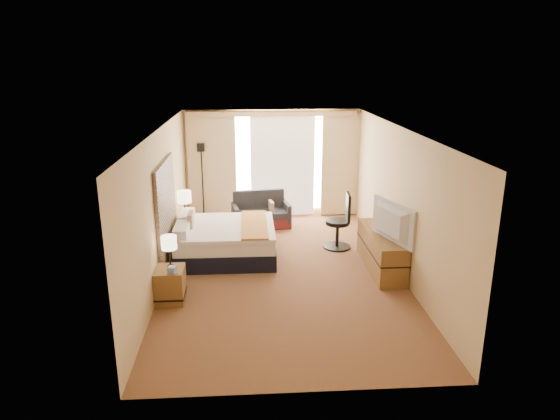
{
  "coord_description": "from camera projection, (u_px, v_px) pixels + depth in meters",
  "views": [
    {
      "loc": [
        -0.6,
        -8.43,
        3.72
      ],
      "look_at": [
        -0.01,
        0.4,
        1.05
      ],
      "focal_mm": 32.0,
      "sensor_mm": 36.0,
      "label": 1
    }
  ],
  "objects": [
    {
      "name": "tissue_box",
      "position": [
        172.0,
        270.0,
        7.72
      ],
      "size": [
        0.15,
        0.15,
        0.11
      ],
      "primitive_type": "cube",
      "rotation": [
        0.0,
        0.0,
        -0.31
      ],
      "color": "#7F98C5",
      "rests_on": "nightstand_left"
    },
    {
      "name": "lamp_left",
      "position": [
        169.0,
        243.0,
        7.85
      ],
      "size": [
        0.25,
        0.25,
        0.52
      ],
      "color": "black",
      "rests_on": "nightstand_left"
    },
    {
      "name": "wall_left",
      "position": [
        162.0,
        205.0,
        8.66
      ],
      "size": [
        0.02,
        7.0,
        2.6
      ],
      "primitive_type": "cube",
      "color": "tan",
      "rests_on": "ground"
    },
    {
      "name": "nightstand_left",
      "position": [
        170.0,
        285.0,
        7.96
      ],
      "size": [
        0.45,
        0.52,
        0.55
      ],
      "primitive_type": "cube",
      "color": "olive",
      "rests_on": "floor"
    },
    {
      "name": "desk_chair",
      "position": [
        341.0,
        224.0,
        10.17
      ],
      "size": [
        0.56,
        0.56,
        1.15
      ],
      "rotation": [
        0.0,
        0.0,
        -0.09
      ],
      "color": "black",
      "rests_on": "floor"
    },
    {
      "name": "wall_back",
      "position": [
        272.0,
        164.0,
        12.13
      ],
      "size": [
        4.2,
        0.02,
        2.6
      ],
      "primitive_type": "cube",
      "color": "tan",
      "rests_on": "ground"
    },
    {
      "name": "lamp_right",
      "position": [
        184.0,
        197.0,
        10.21
      ],
      "size": [
        0.29,
        0.29,
        0.6
      ],
      "color": "black",
      "rests_on": "nightstand_right"
    },
    {
      "name": "wall_right",
      "position": [
        399.0,
        201.0,
        8.92
      ],
      "size": [
        0.02,
        7.0,
        2.6
      ],
      "primitive_type": "cube",
      "color": "tan",
      "rests_on": "ground"
    },
    {
      "name": "curtains",
      "position": [
        272.0,
        160.0,
        11.99
      ],
      "size": [
        4.12,
        0.19,
        2.56
      ],
      "color": "beige",
      "rests_on": "floor"
    },
    {
      "name": "telephone",
      "position": [
        186.0,
        218.0,
        10.3
      ],
      "size": [
        0.21,
        0.18,
        0.07
      ],
      "primitive_type": "cube",
      "rotation": [
        0.0,
        0.0,
        0.29
      ],
      "color": "black",
      "rests_on": "nightstand_right"
    },
    {
      "name": "television",
      "position": [
        388.0,
        223.0,
        8.55
      ],
      "size": [
        0.52,
        1.19,
        0.69
      ],
      "primitive_type": "imported",
      "rotation": [
        0.0,
        0.0,
        1.89
      ],
      "color": "black",
      "rests_on": "media_dresser"
    },
    {
      "name": "nightstand_right",
      "position": [
        188.0,
        233.0,
        10.35
      ],
      "size": [
        0.45,
        0.52,
        0.55
      ],
      "primitive_type": "cube",
      "color": "olive",
      "rests_on": "floor"
    },
    {
      "name": "ceiling",
      "position": [
        282.0,
        129.0,
        8.41
      ],
      "size": [
        4.2,
        7.0,
        0.02
      ],
      "primitive_type": "cube",
      "color": "beige",
      "rests_on": "wall_back"
    },
    {
      "name": "media_dresser",
      "position": [
        381.0,
        251.0,
        9.18
      ],
      "size": [
        0.5,
        1.8,
        0.7
      ],
      "primitive_type": "cube",
      "color": "olive",
      "rests_on": "floor"
    },
    {
      "name": "floor",
      "position": [
        282.0,
        271.0,
        9.17
      ],
      "size": [
        4.2,
        7.0,
        0.02
      ],
      "primitive_type": "cube",
      "color": "#5A191B",
      "rests_on": "ground"
    },
    {
      "name": "wall_front",
      "position": [
        305.0,
        291.0,
        5.45
      ],
      "size": [
        4.2,
        0.02,
        2.6
      ],
      "primitive_type": "cube",
      "color": "tan",
      "rests_on": "ground"
    },
    {
      "name": "window",
      "position": [
        282.0,
        163.0,
        12.12
      ],
      "size": [
        2.3,
        0.02,
        2.3
      ],
      "primitive_type": "cube",
      "color": "white",
      "rests_on": "wall_back"
    },
    {
      "name": "loveseat",
      "position": [
        261.0,
        215.0,
        11.57
      ],
      "size": [
        1.39,
        0.89,
        0.81
      ],
      "rotation": [
        0.0,
        0.0,
        0.16
      ],
      "color": "#5A191B",
      "rests_on": "floor"
    },
    {
      "name": "headboard",
      "position": [
        166.0,
        203.0,
        8.86
      ],
      "size": [
        0.06,
        1.85,
        1.5
      ],
      "primitive_type": "cube",
      "color": "black",
      "rests_on": "wall_left"
    },
    {
      "name": "floor_lamp",
      "position": [
        202.0,
        166.0,
        11.83
      ],
      "size": [
        0.23,
        0.23,
        1.85
      ],
      "color": "black",
      "rests_on": "floor"
    },
    {
      "name": "bed",
      "position": [
        225.0,
        240.0,
        9.75
      ],
      "size": [
        1.89,
        1.73,
        0.92
      ],
      "color": "black",
      "rests_on": "floor"
    }
  ]
}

